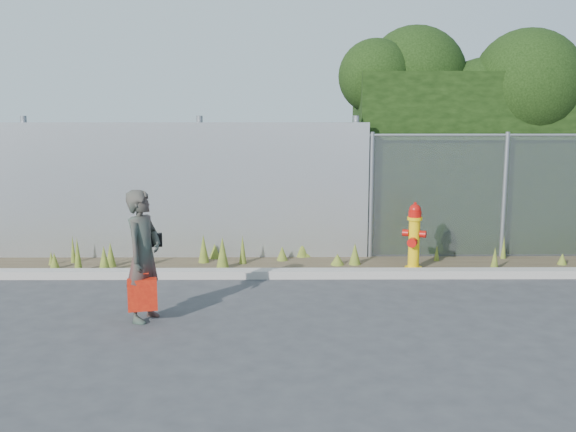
{
  "coord_description": "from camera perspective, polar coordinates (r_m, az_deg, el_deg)",
  "views": [
    {
      "loc": [
        -0.36,
        -8.45,
        2.88
      ],
      "look_at": [
        -0.3,
        1.4,
        1.0
      ],
      "focal_mm": 45.0,
      "sensor_mm": 36.0,
      "label": 1
    }
  ],
  "objects": [
    {
      "name": "corrugated_fence",
      "position": [
        11.95,
        -14.33,
        1.92
      ],
      "size": [
        8.5,
        0.21,
        2.3
      ],
      "color": "#A9ABB0",
      "rests_on": "ground"
    },
    {
      "name": "red_tote_bag",
      "position": [
        8.76,
        -11.43,
        -6.11
      ],
      "size": [
        0.35,
        0.13,
        0.45
      ],
      "rotation": [
        0.0,
        0.0,
        0.21
      ],
      "color": "#A51209"
    },
    {
      "name": "hedge",
      "position": [
        13.32,
        20.03,
        6.6
      ],
      "size": [
        7.64,
        2.19,
        3.79
      ],
      "color": "black",
      "rests_on": "ground"
    },
    {
      "name": "chainlink_fence",
      "position": [
        12.48,
        21.33,
        1.54
      ],
      "size": [
        6.5,
        0.07,
        2.05
      ],
      "color": "gray",
      "rests_on": "ground"
    },
    {
      "name": "weed_strip",
      "position": [
        11.26,
        -3.93,
        -3.31
      ],
      "size": [
        16.0,
        1.35,
        0.54
      ],
      "color": "#443726",
      "rests_on": "ground"
    },
    {
      "name": "ground",
      "position": [
        8.94,
        2.0,
        -8.01
      ],
      "size": [
        80.0,
        80.0,
        0.0
      ],
      "primitive_type": "plane",
      "color": "#343436",
      "rests_on": "ground"
    },
    {
      "name": "black_shoulder_bag",
      "position": [
        8.98,
        -10.6,
        -1.87
      ],
      "size": [
        0.21,
        0.09,
        0.16
      ],
      "rotation": [
        0.0,
        0.0,
        0.14
      ],
      "color": "black"
    },
    {
      "name": "fire_hydrant",
      "position": [
        11.08,
        9.94,
        -1.7
      ],
      "size": [
        0.35,
        0.32,
        1.06
      ],
      "rotation": [
        0.0,
        0.0,
        -0.38
      ],
      "color": "yellow",
      "rests_on": "ground"
    },
    {
      "name": "woman",
      "position": [
        8.81,
        -11.36,
        -3.09
      ],
      "size": [
        0.56,
        0.68,
        1.6
      ],
      "primitive_type": "imported",
      "rotation": [
        0.0,
        0.0,
        1.22
      ],
      "color": "#0E5948",
      "rests_on": "ground"
    },
    {
      "name": "curb",
      "position": [
        10.64,
        1.61,
        -4.57
      ],
      "size": [
        16.0,
        0.22,
        0.12
      ],
      "primitive_type": "cube",
      "color": "#9C948C",
      "rests_on": "ground"
    }
  ]
}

